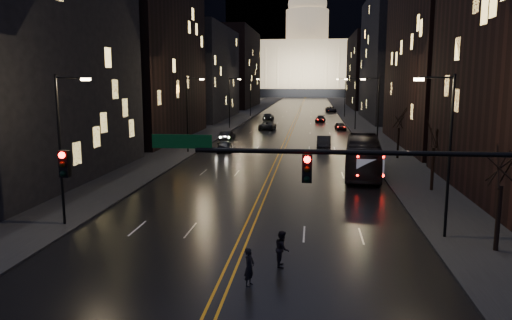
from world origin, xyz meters
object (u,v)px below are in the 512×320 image
(traffic_signal, at_px, (376,184))
(oncoming_car_a, at_px, (224,146))
(oncoming_car_b, at_px, (227,136))
(pedestrian_a, at_px, (249,267))
(bus, at_px, (363,156))
(receding_car_a, at_px, (324,142))
(pedestrian_b, at_px, (282,249))

(traffic_signal, height_order, oncoming_car_a, traffic_signal)
(oncoming_car_a, distance_m, oncoming_car_b, 11.73)
(oncoming_car_a, distance_m, pedestrian_a, 39.55)
(pedestrian_a, bearing_deg, bus, 3.61)
(oncoming_car_a, xyz_separation_m, receding_car_a, (11.98, 4.46, 0.05))
(traffic_signal, bearing_deg, pedestrian_a, 151.66)
(traffic_signal, bearing_deg, receding_car_a, 90.97)
(oncoming_car_b, distance_m, pedestrian_b, 49.15)
(receding_car_a, bearing_deg, pedestrian_a, -93.96)
(traffic_signal, bearing_deg, bus, 85.17)
(pedestrian_a, bearing_deg, traffic_signal, -99.23)
(oncoming_car_a, height_order, receding_car_a, receding_car_a)
(pedestrian_a, distance_m, pedestrian_b, 2.72)
(receding_car_a, relative_size, pedestrian_a, 2.94)
(pedestrian_a, bearing_deg, oncoming_car_b, 29.92)
(receding_car_a, bearing_deg, oncoming_car_a, -158.21)
(pedestrian_b, bearing_deg, traffic_signal, -146.60)
(bus, xyz_separation_m, pedestrian_b, (-5.96, -23.60, -0.87))
(pedestrian_b, bearing_deg, bus, -16.11)
(oncoming_car_b, bearing_deg, bus, 130.83)
(bus, xyz_separation_m, oncoming_car_a, (-15.17, 12.72, -0.98))
(pedestrian_a, relative_size, pedestrian_b, 0.97)
(traffic_signal, relative_size, receding_car_a, 3.53)
(bus, height_order, oncoming_car_b, bus)
(bus, height_order, pedestrian_a, bus)
(oncoming_car_b, xyz_separation_m, pedestrian_b, (10.86, -47.94, 0.19))
(traffic_signal, distance_m, bus, 28.91)
(bus, relative_size, pedestrian_a, 7.47)
(bus, relative_size, oncoming_car_a, 2.81)
(bus, xyz_separation_m, oncoming_car_b, (-16.82, 24.34, -1.06))
(pedestrian_a, height_order, pedestrian_b, pedestrian_b)
(traffic_signal, xyz_separation_m, oncoming_car_a, (-12.76, 41.33, -4.35))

